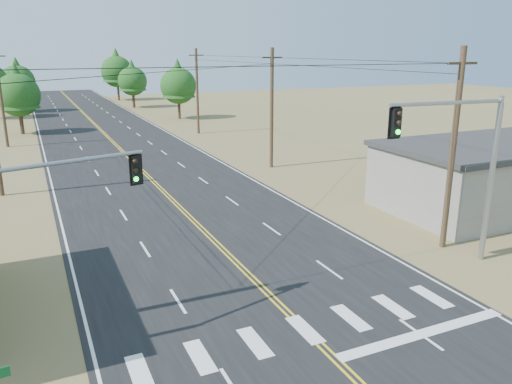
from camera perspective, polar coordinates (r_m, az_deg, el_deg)
road at (r=38.07m, az=-11.19°, el=0.72°), size 15.00×200.00×0.02m
building_right at (r=35.82m, az=26.04°, el=1.72°), size 15.00×8.00×4.00m
utility_pole_left_far at (r=58.07m, az=-27.12°, el=9.60°), size 1.80×0.30×10.00m
utility_pole_right_near at (r=26.34m, az=21.58°, el=4.57°), size 1.80×0.30×10.00m
utility_pole_right_mid at (r=42.51m, az=1.81°, el=9.60°), size 1.80×0.30×10.00m
utility_pole_right_far at (r=61.00m, az=-6.73°, el=11.43°), size 1.80×0.30×10.00m
signal_mast_left at (r=17.11m, az=-24.64°, el=-3.77°), size 5.64×1.59×6.55m
signal_mast_right at (r=24.20m, az=22.82°, el=3.88°), size 5.98×0.72×7.84m
tree_left_near at (r=66.44m, az=-25.62°, el=10.43°), size 5.08×5.08×8.47m
tree_left_far at (r=90.68m, az=-25.60°, el=11.63°), size 5.28×5.28×8.80m
tree_right_near at (r=74.80m, az=-8.90°, el=12.31°), size 5.20×5.20×8.67m
tree_right_mid at (r=91.36m, az=-13.96°, el=12.51°), size 4.97×4.97×8.29m
tree_right_far at (r=105.84m, az=-15.64°, el=13.46°), size 6.15×6.15×10.24m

